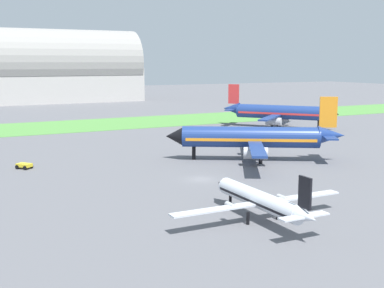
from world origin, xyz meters
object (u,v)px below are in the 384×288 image
(baggage_cart_near_gate, at_px, (24,165))
(airplane_parked_jet_far, at_px, (279,112))
(airplane_midfield_jet, at_px, (254,138))
(airplane_foreground_turboprop, at_px, (260,200))

(baggage_cart_near_gate, bearing_deg, airplane_parked_jet_far, 70.94)
(airplane_midfield_jet, bearing_deg, baggage_cart_near_gate, 14.62)
(airplane_foreground_turboprop, relative_size, airplane_midfield_jet, 0.75)
(airplane_parked_jet_far, relative_size, airplane_foreground_turboprop, 1.24)
(airplane_midfield_jet, height_order, baggage_cart_near_gate, airplane_midfield_jet)
(baggage_cart_near_gate, bearing_deg, airplane_midfield_jet, 35.15)
(airplane_parked_jet_far, xyz_separation_m, airplane_foreground_turboprop, (-51.98, -65.81, -1.75))
(airplane_parked_jet_far, relative_size, baggage_cart_near_gate, 9.24)
(airplane_foreground_turboprop, bearing_deg, airplane_parked_jet_far, -37.91)
(airplane_parked_jet_far, height_order, baggage_cart_near_gate, airplane_parked_jet_far)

